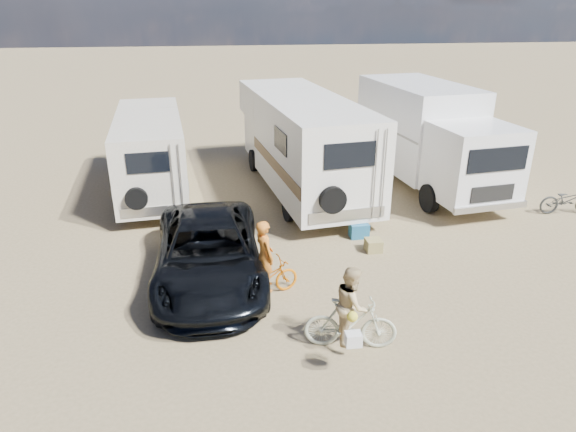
{
  "coord_description": "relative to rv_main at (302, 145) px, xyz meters",
  "views": [
    {
      "loc": [
        -3.12,
        -9.44,
        6.17
      ],
      "look_at": [
        -1.58,
        1.94,
        1.3
      ],
      "focal_mm": 31.79,
      "sensor_mm": 36.0,
      "label": 1
    }
  ],
  "objects": [
    {
      "name": "rv_left",
      "position": [
        -5.12,
        0.35,
        -0.28
      ],
      "size": [
        2.75,
        6.76,
        2.67
      ],
      "primitive_type": null,
      "rotation": [
        0.0,
        0.0,
        0.1
      ],
      "color": "silver",
      "rests_on": "ground"
    },
    {
      "name": "box_truck",
      "position": [
        4.49,
        -0.26,
        0.13
      ],
      "size": [
        3.47,
        7.49,
        3.48
      ],
      "primitive_type": null,
      "rotation": [
        0.0,
        0.0,
        0.13
      ],
      "color": "white",
      "rests_on": "ground"
    },
    {
      "name": "ground",
      "position": [
        0.37,
        -7.31,
        -1.62
      ],
      "size": [
        140.0,
        140.0,
        0.0
      ],
      "primitive_type": "plane",
      "color": "#917C56",
      "rests_on": "ground"
    },
    {
      "name": "crate",
      "position": [
        1.13,
        -5.0,
        -1.45
      ],
      "size": [
        0.42,
        0.42,
        0.33
      ],
      "primitive_type": "cube",
      "rotation": [
        0.0,
        0.0,
        0.02
      ],
      "color": "olive",
      "rests_on": "ground"
    },
    {
      "name": "dark_suv",
      "position": [
        -3.17,
        -5.96,
        -0.88
      ],
      "size": [
        2.58,
        5.37,
        1.48
      ],
      "primitive_type": "imported",
      "rotation": [
        0.0,
        0.0,
        0.02
      ],
      "color": "black",
      "rests_on": "ground"
    },
    {
      "name": "rv_main",
      "position": [
        0.0,
        0.0,
        0.0
      ],
      "size": [
        3.76,
        8.75,
        3.23
      ],
      "primitive_type": null,
      "rotation": [
        0.0,
        0.0,
        0.14
      ],
      "color": "white",
      "rests_on": "ground"
    },
    {
      "name": "bike_woman",
      "position": [
        -0.5,
        -8.9,
        -1.09
      ],
      "size": [
        1.83,
        0.85,
        1.06
      ],
      "primitive_type": "imported",
      "rotation": [
        0.0,
        0.0,
        1.37
      ],
      "color": "#B1B99C",
      "rests_on": "ground"
    },
    {
      "name": "bike_man",
      "position": [
        -1.93,
        -6.84,
        -1.19
      ],
      "size": [
        1.71,
        1.1,
        0.85
      ],
      "primitive_type": "imported",
      "rotation": [
        0.0,
        0.0,
        1.94
      ],
      "color": "#C46005",
      "rests_on": "ground"
    },
    {
      "name": "bike_parked",
      "position": [
        7.84,
        -3.28,
        -1.16
      ],
      "size": [
        1.77,
        0.72,
        0.91
      ],
      "primitive_type": "imported",
      "rotation": [
        0.0,
        0.0,
        1.5
      ],
      "color": "#272927",
      "rests_on": "ground"
    },
    {
      "name": "rider_man",
      "position": [
        -1.93,
        -6.84,
        -0.78
      ],
      "size": [
        0.59,
        0.71,
        1.66
      ],
      "primitive_type": "imported",
      "rotation": [
        0.0,
        0.0,
        1.94
      ],
      "color": "#C6691E",
      "rests_on": "ground"
    },
    {
      "name": "cooler",
      "position": [
        0.97,
        -4.11,
        -1.41
      ],
      "size": [
        0.53,
        0.39,
        0.41
      ],
      "primitive_type": "cube",
      "rotation": [
        0.0,
        0.0,
        0.03
      ],
      "color": "#206089",
      "rests_on": "ground"
    },
    {
      "name": "rider_woman",
      "position": [
        -0.5,
        -8.9,
        -0.84
      ],
      "size": [
        0.73,
        0.86,
        1.55
      ],
      "primitive_type": "imported",
      "rotation": [
        0.0,
        0.0,
        1.37
      ],
      "color": "tan",
      "rests_on": "ground"
    }
  ]
}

